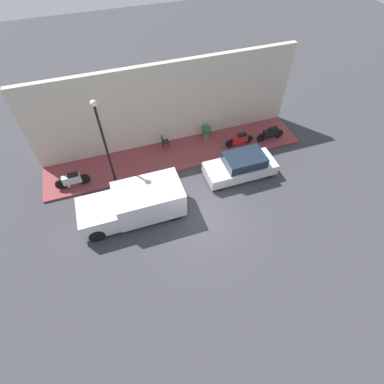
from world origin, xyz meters
The scene contains 11 objects.
ground_plane centered at (0.00, 0.00, 0.00)m, with size 60.00×60.00×0.00m, color #38383D.
sidewalk centered at (4.69, 0.00, 0.06)m, with size 2.63×15.12×0.12m.
building_facade centered at (6.15, 0.00, 2.50)m, with size 0.30×15.12×5.00m.
parked_car centered at (2.06, -2.95, 0.64)m, with size 1.64×3.89×1.34m.
delivery_van centered at (1.16, 3.16, 0.86)m, with size 2.01×4.98×1.65m.
motorcycle_black centered at (4.11, -5.88, 0.57)m, with size 0.30×1.78×0.85m.
scooter_silver centered at (4.01, 5.91, 0.59)m, with size 0.30×1.80×0.86m.
motorcycle_red centered at (4.25, -3.87, 0.54)m, with size 0.30×1.77×0.79m.
streetlamp centered at (3.70, 3.76, 3.16)m, with size 0.29×0.29×4.98m.
potted_plant centered at (5.56, -2.22, 0.63)m, with size 0.57×0.57×0.87m.
cafe_chair centered at (5.46, 0.49, 0.60)m, with size 0.40×0.40×0.83m.
Camera 1 is at (-8.15, 3.33, 12.20)m, focal length 28.00 mm.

